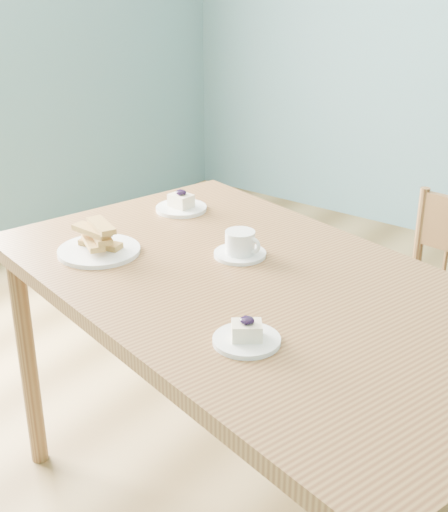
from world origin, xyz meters
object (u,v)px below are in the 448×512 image
Objects in this scene: cheesecake_plate_far at (181,205)px; biscotti_plate at (98,243)px; dining_chair at (443,344)px; dining_table at (261,312)px; cheesecake_plate_near at (247,336)px; coffee_cup at (240,246)px.

biscotti_plate is (0.04, -0.41, 0.01)m from cheesecake_plate_far.
biscotti_plate reaches higher than dining_chair.
cheesecake_plate_near reaches higher than dining_table.
dining_chair is 3.91× the size of biscotti_plate.
dining_chair is at bearing 79.59° from cheesecake_plate_near.
dining_chair reaches higher than coffee_cup.
biscotti_plate reaches higher than coffee_cup.
coffee_cup reaches higher than dining_table.
coffee_cup is (-0.15, 0.11, 0.11)m from dining_table.
cheesecake_plate_far reaches higher than dining_table.
dining_table is at bearing 117.90° from cheesecake_plate_near.
cheesecake_plate_far is 0.41m from coffee_cup.
coffee_cup is at bearing 127.57° from cheesecake_plate_near.
dining_table is at bearing 12.93° from biscotti_plate.
biscotti_plate is at bearing 166.44° from cheesecake_plate_near.
cheesecake_plate_far is (-0.81, -0.30, 0.38)m from dining_chair.
cheesecake_plate_near is 0.91× the size of cheesecake_plate_far.
biscotti_plate is (-0.48, -0.11, 0.11)m from dining_table.
cheesecake_plate_far is at bearing 139.82° from cheesecake_plate_near.
coffee_cup is 0.40m from biscotti_plate.
cheesecake_plate_near is at bearing -55.32° from coffee_cup.
dining_table is 10.27× the size of cheesecake_plate_far.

